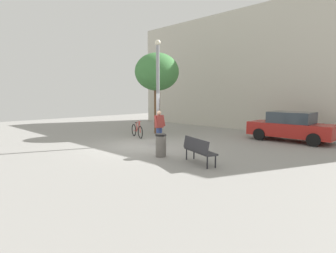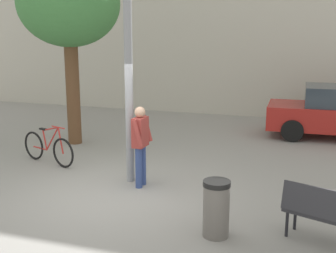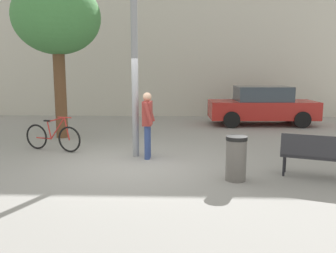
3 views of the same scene
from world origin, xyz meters
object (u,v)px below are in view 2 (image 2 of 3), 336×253
plaza_tree (69,5)px  trash_bin (216,208)px  person_by_lamppost (141,141)px  bicycle_red (48,148)px  lamppost (128,51)px

plaza_tree → trash_bin: (5.04, -4.42, -3.34)m
person_by_lamppost → bicycle_red: (-2.70, 0.76, -0.58)m
plaza_tree → bicycle_red: 3.94m
lamppost → bicycle_red: size_ratio=2.94×
lamppost → trash_bin: lamppost is taller
lamppost → person_by_lamppost: bearing=-34.5°
lamppost → person_by_lamppost: lamppost is taller
plaza_tree → trash_bin: size_ratio=5.50×
lamppost → trash_bin: 3.78m
lamppost → trash_bin: (2.28, -1.96, -2.30)m
person_by_lamppost → lamppost: bearing=145.5°
lamppost → person_by_lamppost: 1.84m
lamppost → plaza_tree: size_ratio=1.01×
bicycle_red → lamppost: bearing=-12.7°
person_by_lamppost → trash_bin: bearing=-41.6°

